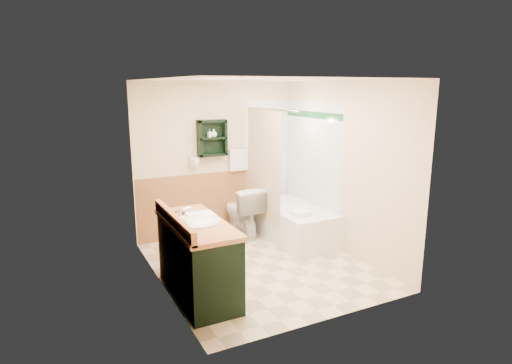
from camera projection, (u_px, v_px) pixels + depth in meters
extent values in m
plane|color=beige|center=(260.00, 266.00, 5.66)|extent=(3.00, 3.00, 0.00)
cube|color=#F8E8C2|center=(216.00, 159.00, 6.72)|extent=(2.60, 0.04, 2.40)
cube|color=#F8E8C2|center=(157.00, 188.00, 4.82)|extent=(0.04, 3.00, 2.40)
cube|color=#F8E8C2|center=(344.00, 168.00, 5.98)|extent=(0.04, 3.00, 2.40)
cube|color=white|center=(261.00, 78.00, 5.13)|extent=(2.60, 3.00, 0.04)
cube|color=black|center=(212.00, 138.00, 6.50)|extent=(0.45, 0.15, 0.55)
cylinder|color=silver|center=(269.00, 109.00, 6.11)|extent=(0.03, 1.60, 0.03)
cube|color=black|center=(198.00, 259.00, 4.78)|extent=(0.59, 1.37, 0.87)
cube|color=white|center=(294.00, 223.00, 6.58)|extent=(0.78, 1.50, 0.52)
imported|color=white|center=(242.00, 212.00, 6.71)|extent=(0.49, 0.83, 0.80)
cube|color=silver|center=(201.00, 215.00, 4.85)|extent=(0.30, 0.24, 0.04)
imported|color=black|center=(172.00, 207.00, 4.90)|extent=(0.15, 0.02, 0.20)
cube|color=silver|center=(300.00, 213.00, 6.08)|extent=(0.24, 0.20, 0.07)
imported|color=white|center=(210.00, 135.00, 6.47)|extent=(0.07, 0.13, 0.05)
imported|color=white|center=(214.00, 134.00, 6.49)|extent=(0.10, 0.13, 0.10)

